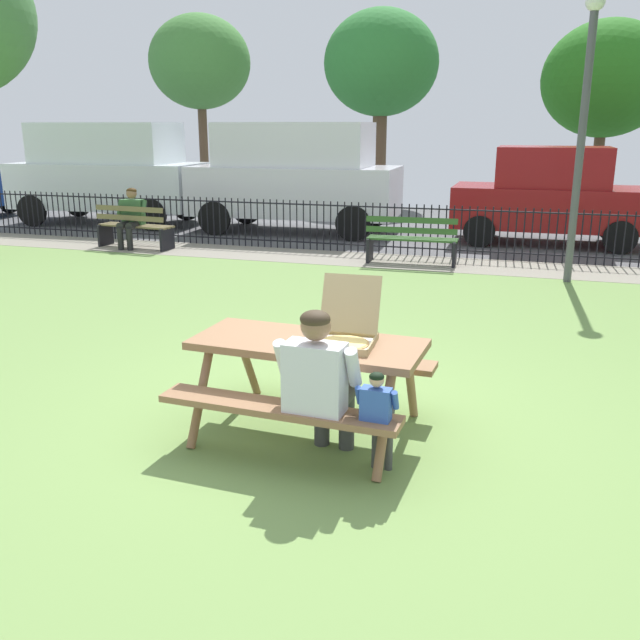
{
  "coord_description": "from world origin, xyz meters",
  "views": [
    {
      "loc": [
        1.65,
        -5.21,
        2.38
      ],
      "look_at": [
        -0.04,
        0.25,
        0.75
      ],
      "focal_mm": 38.18,
      "sensor_mm": 36.0,
      "label": 1
    }
  ],
  "objects_px": {
    "lamp_post_walkway": "(584,113)",
    "far_tree_midleft": "(381,64)",
    "adult_at_table": "(320,380)",
    "park_bench_center": "(412,241)",
    "parked_car_right": "(551,195)",
    "far_tree_center": "(606,79)",
    "far_tree_left": "(200,63)",
    "pizza_box_open": "(346,331)",
    "picnic_table_foreground": "(308,361)",
    "child_at_table": "(378,412)",
    "person_on_park_bench": "(131,215)",
    "parked_car_center": "(295,175)",
    "parked_car_left": "(109,171)",
    "park_bench_left": "(134,227)"
  },
  "relations": [
    {
      "from": "picnic_table_foreground",
      "to": "parked_car_right",
      "type": "bearing_deg",
      "value": 79.22
    },
    {
      "from": "adult_at_table",
      "to": "far_tree_center",
      "type": "height_order",
      "value": "far_tree_center"
    },
    {
      "from": "park_bench_left",
      "to": "parked_car_right",
      "type": "xyz_separation_m",
      "value": [
        7.97,
        3.01,
        0.59
      ]
    },
    {
      "from": "person_on_park_bench",
      "to": "parked_car_left",
      "type": "xyz_separation_m",
      "value": [
        -2.47,
        2.99,
        0.65
      ]
    },
    {
      "from": "picnic_table_foreground",
      "to": "parked_car_right",
      "type": "distance_m",
      "value": 10.34
    },
    {
      "from": "far_tree_left",
      "to": "far_tree_midleft",
      "type": "distance_m",
      "value": 6.04
    },
    {
      "from": "picnic_table_foreground",
      "to": "park_bench_left",
      "type": "height_order",
      "value": "park_bench_left"
    },
    {
      "from": "adult_at_table",
      "to": "child_at_table",
      "type": "relative_size",
      "value": 1.48
    },
    {
      "from": "far_tree_left",
      "to": "pizza_box_open",
      "type": "bearing_deg",
      "value": -60.28
    },
    {
      "from": "far_tree_left",
      "to": "far_tree_center",
      "type": "distance_m",
      "value": 12.43
    },
    {
      "from": "park_bench_center",
      "to": "far_tree_center",
      "type": "distance_m",
      "value": 10.62
    },
    {
      "from": "adult_at_table",
      "to": "parked_car_right",
      "type": "xyz_separation_m",
      "value": [
        1.67,
        10.67,
        0.35
      ]
    },
    {
      "from": "park_bench_left",
      "to": "person_on_park_bench",
      "type": "bearing_deg",
      "value": 163.64
    },
    {
      "from": "picnic_table_foreground",
      "to": "person_on_park_bench",
      "type": "relative_size",
      "value": 1.57
    },
    {
      "from": "parked_car_center",
      "to": "far_tree_left",
      "type": "height_order",
      "value": "far_tree_left"
    },
    {
      "from": "lamp_post_walkway",
      "to": "far_tree_midleft",
      "type": "height_order",
      "value": "far_tree_midleft"
    },
    {
      "from": "parked_car_right",
      "to": "far_tree_center",
      "type": "height_order",
      "value": "far_tree_center"
    },
    {
      "from": "adult_at_table",
      "to": "parked_car_center",
      "type": "bearing_deg",
      "value": 110.13
    },
    {
      "from": "picnic_table_foreground",
      "to": "child_at_table",
      "type": "distance_m",
      "value": 0.9
    },
    {
      "from": "park_bench_center",
      "to": "far_tree_center",
      "type": "height_order",
      "value": "far_tree_center"
    },
    {
      "from": "park_bench_left",
      "to": "parked_car_center",
      "type": "relative_size",
      "value": 0.34
    },
    {
      "from": "park_bench_center",
      "to": "parked_car_center",
      "type": "height_order",
      "value": "parked_car_center"
    },
    {
      "from": "lamp_post_walkway",
      "to": "pizza_box_open",
      "type": "bearing_deg",
      "value": -106.61
    },
    {
      "from": "parked_car_right",
      "to": "far_tree_center",
      "type": "xyz_separation_m",
      "value": [
        1.33,
        6.43,
        2.61
      ]
    },
    {
      "from": "picnic_table_foreground",
      "to": "far_tree_center",
      "type": "distance_m",
      "value": 17.17
    },
    {
      "from": "parked_car_right",
      "to": "far_tree_left",
      "type": "xyz_separation_m",
      "value": [
        -11.08,
        6.43,
        3.35
      ]
    },
    {
      "from": "pizza_box_open",
      "to": "lamp_post_walkway",
      "type": "relative_size",
      "value": 0.14
    },
    {
      "from": "picnic_table_foreground",
      "to": "parked_car_left",
      "type": "bearing_deg",
      "value": 130.16
    },
    {
      "from": "adult_at_table",
      "to": "far_tree_midleft",
      "type": "distance_m",
      "value": 17.78
    },
    {
      "from": "child_at_table",
      "to": "parked_car_left",
      "type": "xyz_separation_m",
      "value": [
        -9.26,
        10.72,
        0.81
      ]
    },
    {
      "from": "child_at_table",
      "to": "parked_car_center",
      "type": "distance_m",
      "value": 11.6
    },
    {
      "from": "lamp_post_walkway",
      "to": "picnic_table_foreground",
      "type": "bearing_deg",
      "value": -108.9
    },
    {
      "from": "park_bench_left",
      "to": "far_tree_midleft",
      "type": "xyz_separation_m",
      "value": [
        2.92,
        9.43,
        3.75
      ]
    },
    {
      "from": "person_on_park_bench",
      "to": "far_tree_center",
      "type": "relative_size",
      "value": 0.23
    },
    {
      "from": "adult_at_table",
      "to": "parked_car_right",
      "type": "distance_m",
      "value": 10.8
    },
    {
      "from": "picnic_table_foreground",
      "to": "park_bench_left",
      "type": "bearing_deg",
      "value": 130.19
    },
    {
      "from": "park_bench_center",
      "to": "parked_car_left",
      "type": "height_order",
      "value": "parked_car_left"
    },
    {
      "from": "adult_at_table",
      "to": "park_bench_center",
      "type": "relative_size",
      "value": 0.74
    },
    {
      "from": "park_bench_center",
      "to": "lamp_post_walkway",
      "type": "xyz_separation_m",
      "value": [
        2.62,
        -0.68,
        2.15
      ]
    },
    {
      "from": "child_at_table",
      "to": "person_on_park_bench",
      "type": "distance_m",
      "value": 10.3
    },
    {
      "from": "pizza_box_open",
      "to": "far_tree_left",
      "type": "xyz_separation_m",
      "value": [
        -9.45,
        16.54,
        3.5
      ]
    },
    {
      "from": "lamp_post_walkway",
      "to": "far_tree_center",
      "type": "xyz_separation_m",
      "value": [
        1.05,
        10.12,
        1.05
      ]
    },
    {
      "from": "picnic_table_foreground",
      "to": "person_on_park_bench",
      "type": "height_order",
      "value": "person_on_park_bench"
    },
    {
      "from": "child_at_table",
      "to": "far_tree_left",
      "type": "relative_size",
      "value": 0.14
    },
    {
      "from": "adult_at_table",
      "to": "far_tree_left",
      "type": "xyz_separation_m",
      "value": [
        -9.41,
        17.1,
        3.71
      ]
    },
    {
      "from": "park_bench_left",
      "to": "parked_car_center",
      "type": "xyz_separation_m",
      "value": [
        2.39,
        3.01,
        0.89
      ]
    },
    {
      "from": "park_bench_center",
      "to": "lamp_post_walkway",
      "type": "height_order",
      "value": "lamp_post_walkway"
    },
    {
      "from": "adult_at_table",
      "to": "parked_car_center",
      "type": "height_order",
      "value": "parked_car_center"
    },
    {
      "from": "picnic_table_foreground",
      "to": "pizza_box_open",
      "type": "bearing_deg",
      "value": 6.97
    },
    {
      "from": "picnic_table_foreground",
      "to": "park_bench_left",
      "type": "relative_size",
      "value": 1.15
    }
  ]
}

